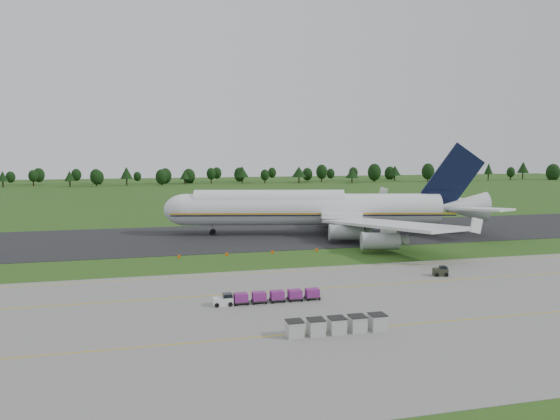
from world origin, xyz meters
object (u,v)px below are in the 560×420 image
object	(u,v)px
edge_markers	(250,253)
aircraft	(319,208)
baggage_train	(266,297)
utility_cart	(440,272)
uld_row	(337,325)

from	to	relation	value
edge_markers	aircraft	bearing A→B (deg)	45.25
baggage_train	edge_markers	xyz separation A→B (m)	(4.23, 33.05, -0.57)
aircraft	utility_cart	bearing A→B (deg)	-83.23
baggage_train	uld_row	world-z (taller)	uld_row
baggage_train	edge_markers	distance (m)	33.32
baggage_train	uld_row	bearing A→B (deg)	-70.18
aircraft	uld_row	world-z (taller)	aircraft
aircraft	utility_cart	size ratio (longest dim) A/B	31.88
utility_cart	baggage_train	bearing A→B (deg)	-164.87
utility_cart	edge_markers	bearing A→B (deg)	136.38
aircraft	baggage_train	bearing A→B (deg)	-114.79
uld_row	baggage_train	bearing A→B (deg)	109.82
aircraft	utility_cart	xyz separation A→B (m)	(5.42, -45.70, -5.56)
uld_row	edge_markers	xyz separation A→B (m)	(-0.67, 46.66, -0.69)
aircraft	utility_cart	distance (m)	46.35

